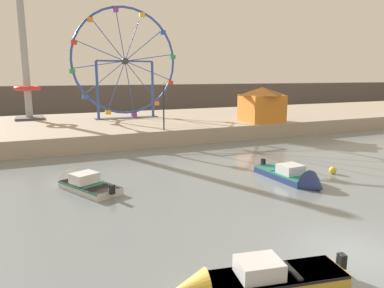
{
  "coord_description": "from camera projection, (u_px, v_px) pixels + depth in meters",
  "views": [
    {
      "loc": [
        -9.43,
        -7.82,
        5.83
      ],
      "look_at": [
        -0.38,
        12.53,
        1.57
      ],
      "focal_mm": 33.27,
      "sensor_mm": 36.0,
      "label": 1
    }
  ],
  "objects": [
    {
      "name": "ground_plane",
      "position": [
        355.0,
        254.0,
        11.88
      ],
      "size": [
        240.0,
        240.0,
        0.0
      ],
      "primitive_type": "plane",
      "color": "slate"
    },
    {
      "name": "distant_town_skyline",
      "position": [
        96.0,
        99.0,
        58.43
      ],
      "size": [
        140.0,
        3.0,
        4.4
      ],
      "primitive_type": "cube",
      "color": "#564C47",
      "rests_on": "ground_plane"
    },
    {
      "name": "drop_tower_steel_tower",
      "position": [
        26.0,
        71.0,
        36.75
      ],
      "size": [
        2.8,
        2.8,
        13.5
      ],
      "color": "#999EA3",
      "rests_on": "quay_promenade"
    },
    {
      "name": "ferris_wheel_blue_frame",
      "position": [
        125.0,
        63.0,
        37.73
      ],
      "size": [
        11.38,
        1.2,
        11.66
      ],
      "color": "#334CA8",
      "rests_on": "quay_promenade"
    },
    {
      "name": "promenade_lamp_near",
      "position": [
        163.0,
        99.0,
        29.73
      ],
      "size": [
        0.32,
        0.32,
        4.08
      ],
      "color": "#2D2D33",
      "rests_on": "quay_promenade"
    },
    {
      "name": "mooring_buoy_orange",
      "position": [
        333.0,
        170.0,
        21.54
      ],
      "size": [
        0.44,
        0.44,
        0.44
      ],
      "primitive_type": "sphere",
      "color": "yellow",
      "rests_on": "ground_plane"
    },
    {
      "name": "motorboat_navy_blue",
      "position": [
        296.0,
        178.0,
        19.74
      ],
      "size": [
        1.7,
        5.09,
        1.46
      ],
      "rotation": [
        0.0,
        0.0,
        4.75
      ],
      "color": "navy",
      "rests_on": "ground_plane"
    },
    {
      "name": "motorboat_pale_grey",
      "position": [
        79.0,
        183.0,
        18.98
      ],
      "size": [
        3.32,
        4.75,
        1.47
      ],
      "rotation": [
        0.0,
        0.0,
        2.01
      ],
      "color": "silver",
      "rests_on": "ground_plane"
    },
    {
      "name": "motorboat_mustard_yellow",
      "position": [
        244.0,
        282.0,
        9.81
      ],
      "size": [
        5.36,
        2.11,
        1.25
      ],
      "rotation": [
        0.0,
        0.0,
        2.96
      ],
      "color": "gold",
      "rests_on": "ground_plane"
    },
    {
      "name": "quay_promenade",
      "position": [
        133.0,
        126.0,
        37.64
      ],
      "size": [
        110.0,
        18.2,
        1.33
      ],
      "primitive_type": "cube",
      "color": "tan",
      "rests_on": "ground_plane"
    },
    {
      "name": "carnival_booth_orange_canopy",
      "position": [
        262.0,
        104.0,
        35.48
      ],
      "size": [
        4.13,
        3.87,
        3.44
      ],
      "rotation": [
        0.0,
        0.0,
        -0.03
      ],
      "color": "orange",
      "rests_on": "quay_promenade"
    }
  ]
}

